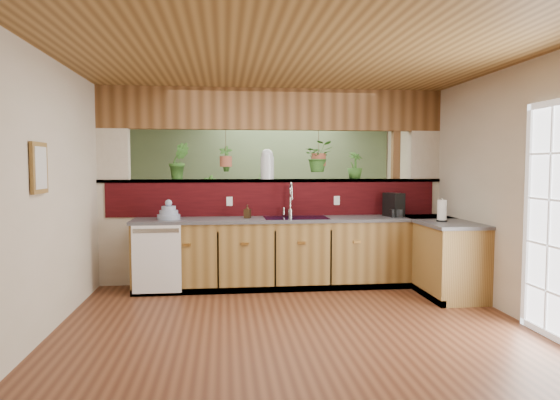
{
  "coord_description": "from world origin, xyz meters",
  "views": [
    {
      "loc": [
        -0.67,
        -5.36,
        1.57
      ],
      "look_at": [
        0.01,
        0.7,
        1.15
      ],
      "focal_mm": 32.0,
      "sensor_mm": 36.0,
      "label": 1
    }
  ],
  "objects": [
    {
      "name": "ledge_plant_left",
      "position": [
        -1.26,
        1.35,
        1.63
      ],
      "size": [
        0.31,
        0.27,
        0.48
      ],
      "primitive_type": "imported",
      "rotation": [
        0.0,
        0.0,
        0.23
      ],
      "color": "#326723",
      "rests_on": "pass_through_ledge"
    },
    {
      "name": "shelving_console",
      "position": [
        -0.47,
        3.25,
        0.5
      ],
      "size": [
        1.38,
        0.58,
        0.89
      ],
      "primitive_type": "cube",
      "rotation": [
        0.0,
        0.0,
        -0.17
      ],
      "color": "black",
      "rests_on": "ground"
    },
    {
      "name": "paper_towel",
      "position": [
        1.93,
        0.35,
        1.03
      ],
      "size": [
        0.13,
        0.13,
        0.28
      ],
      "color": "black",
      "rests_on": "countertop"
    },
    {
      "name": "navy_sink",
      "position": [
        0.25,
        0.98,
        0.82
      ],
      "size": [
        0.82,
        0.5,
        0.18
      ],
      "color": "black",
      "rests_on": "countertop"
    },
    {
      "name": "wall_back",
      "position": [
        0.0,
        3.5,
        1.3
      ],
      "size": [
        4.6,
        0.02,
        2.6
      ],
      "primitive_type": "cube",
      "color": "beige",
      "rests_on": "ground"
    },
    {
      "name": "hanging_plant_b",
      "position": [
        0.61,
        1.35,
        1.88
      ],
      "size": [
        0.41,
        0.36,
        0.54
      ],
      "color": "brown",
      "rests_on": "header_beam"
    },
    {
      "name": "pass_through_ledge",
      "position": [
        0.0,
        1.35,
        1.37
      ],
      "size": [
        4.6,
        0.21,
        0.04
      ],
      "primitive_type": "cube",
      "color": "brown",
      "rests_on": "ground"
    },
    {
      "name": "shelf_plant_a",
      "position": [
        -0.91,
        3.25,
        1.18
      ],
      "size": [
        0.29,
        0.25,
        0.47
      ],
      "primitive_type": "imported",
      "rotation": [
        0.0,
        0.0,
        -0.37
      ],
      "color": "#326723",
      "rests_on": "shelving_console"
    },
    {
      "name": "ledge_plant_right",
      "position": [
        1.12,
        1.35,
        1.57
      ],
      "size": [
        0.27,
        0.27,
        0.37
      ],
      "primitive_type": "imported",
      "rotation": [
        0.0,
        0.0,
        0.43
      ],
      "color": "#326723",
      "rests_on": "pass_through_ledge"
    },
    {
      "name": "header_beam",
      "position": [
        0.0,
        1.35,
        2.33
      ],
      "size": [
        4.6,
        0.15,
        0.55
      ],
      "primitive_type": "cube",
      "color": "brown",
      "rests_on": "ground"
    },
    {
      "name": "pass_through_partition",
      "position": [
        0.03,
        1.35,
        1.19
      ],
      "size": [
        4.6,
        0.21,
        2.6
      ],
      "color": "beige",
      "rests_on": "ground"
    },
    {
      "name": "floor_plant",
      "position": [
        0.93,
        2.57,
        0.37
      ],
      "size": [
        0.71,
        0.63,
        0.74
      ],
      "primitive_type": "imported",
      "rotation": [
        0.0,
        0.0,
        0.08
      ],
      "color": "#326723",
      "rests_on": "ground"
    },
    {
      "name": "dishwasher",
      "position": [
        -1.48,
        0.66,
        0.46
      ],
      "size": [
        0.58,
        0.03,
        0.82
      ],
      "color": "white",
      "rests_on": "ground"
    },
    {
      "name": "shelf_plant_b",
      "position": [
        0.04,
        3.25,
        1.19
      ],
      "size": [
        0.32,
        0.32,
        0.49
      ],
      "primitive_type": "imported",
      "rotation": [
        0.0,
        0.0,
        0.2
      ],
      "color": "#326723",
      "rests_on": "shelving_console"
    },
    {
      "name": "wall_right",
      "position": [
        2.3,
        0.0,
        1.3
      ],
      "size": [
        0.02,
        7.0,
        2.6
      ],
      "primitive_type": "cube",
      "color": "beige",
      "rests_on": "ground"
    },
    {
      "name": "french_door",
      "position": [
        2.27,
        -1.3,
        1.05
      ],
      "size": [
        0.06,
        1.02,
        2.16
      ],
      "primitive_type": "cube",
      "color": "white",
      "rests_on": "ground"
    },
    {
      "name": "sage_backwall",
      "position": [
        0.0,
        3.48,
        1.3
      ],
      "size": [
        4.55,
        0.02,
        2.55
      ],
      "primitive_type": "cube",
      "color": "#59714D",
      "rests_on": "ground"
    },
    {
      "name": "ceiling",
      "position": [
        0.0,
        0.0,
        2.6
      ],
      "size": [
        4.6,
        7.0,
        0.01
      ],
      "primitive_type": "cube",
      "color": "brown",
      "rests_on": "ground"
    },
    {
      "name": "faucet",
      "position": [
        0.2,
        1.13,
        1.14
      ],
      "size": [
        0.2,
        0.2,
        0.46
      ],
      "color": "#B7B7B2",
      "rests_on": "countertop"
    },
    {
      "name": "hanging_plant_a",
      "position": [
        -0.64,
        1.35,
        1.77
      ],
      "size": [
        0.2,
        0.16,
        0.49
      ],
      "color": "brown",
      "rests_on": "header_beam"
    },
    {
      "name": "wall_left",
      "position": [
        -2.3,
        0.0,
        1.3
      ],
      "size": [
        0.02,
        7.0,
        2.6
      ],
      "primitive_type": "cube",
      "color": "beige",
      "rests_on": "ground"
    },
    {
      "name": "dish_stack",
      "position": [
        -1.36,
        0.95,
        0.98
      ],
      "size": [
        0.29,
        0.29,
        0.25
      ],
      "color": "#8793AE",
      "rests_on": "countertop"
    },
    {
      "name": "ground",
      "position": [
        0.0,
        0.0,
        0.0
      ],
      "size": [
        4.6,
        7.0,
        0.01
      ],
      "primitive_type": "cube",
      "color": "#582E1B",
      "rests_on": "ground"
    },
    {
      "name": "glass_jar",
      "position": [
        -0.09,
        1.35,
        1.59
      ],
      "size": [
        0.18,
        0.18,
        0.4
      ],
      "color": "silver",
      "rests_on": "pass_through_ledge"
    },
    {
      "name": "coffee_maker",
      "position": [
        1.56,
        0.99,
        1.04
      ],
      "size": [
        0.17,
        0.28,
        0.31
      ],
      "rotation": [
        0.0,
        0.0,
        0.33
      ],
      "color": "black",
      "rests_on": "countertop"
    },
    {
      "name": "countertop",
      "position": [
        0.84,
        0.87,
        0.45
      ],
      "size": [
        4.14,
        1.52,
        0.9
      ],
      "color": "brown",
      "rests_on": "ground"
    },
    {
      "name": "framed_print",
      "position": [
        -2.27,
        -0.8,
        1.55
      ],
      "size": [
        0.04,
        0.35,
        0.45
      ],
      "color": "brown",
      "rests_on": "wall_left"
    },
    {
      "name": "soap_dispenser",
      "position": [
        -0.38,
        1.0,
        0.99
      ],
      "size": [
        0.1,
        0.1,
        0.17
      ],
      "primitive_type": "imported",
      "rotation": [
        0.0,
        0.0,
        -0.38
      ],
      "color": "#3A2715",
      "rests_on": "countertop"
    },
    {
      "name": "wall_front",
      "position": [
        0.0,
        -3.5,
        1.3
      ],
      "size": [
        4.6,
        0.02,
        2.6
      ],
      "primitive_type": "cube",
      "color": "beige",
      "rests_on": "ground"
    }
  ]
}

